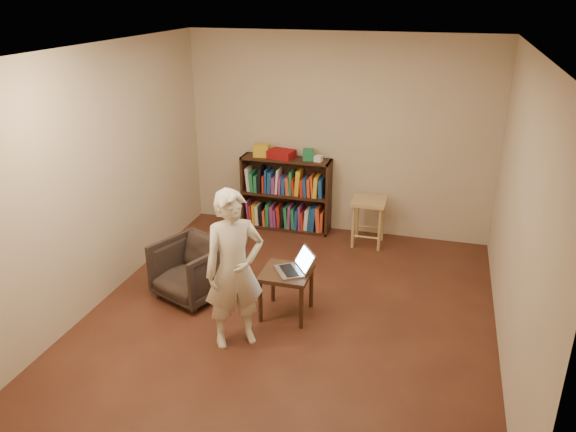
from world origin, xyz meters
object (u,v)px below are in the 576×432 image
(armchair, at_px, (192,270))
(side_table, at_px, (286,279))
(bookshelf, at_px, (286,198))
(laptop, at_px, (296,266))
(person, at_px, (234,270))
(stool, at_px, (369,208))

(armchair, distance_m, side_table, 1.07)
(bookshelf, xyz_separation_m, laptop, (0.69, -2.10, 0.10))
(side_table, xyz_separation_m, person, (-0.32, -0.58, 0.35))
(stool, relative_size, person, 0.41)
(bookshelf, bearing_deg, armchair, -102.66)
(stool, height_order, side_table, stool)
(stool, xyz_separation_m, person, (-0.86, -2.48, 0.26))
(bookshelf, distance_m, laptop, 2.21)
(armchair, xyz_separation_m, side_table, (1.07, -0.08, 0.09))
(person, bearing_deg, bookshelf, 60.34)
(bookshelf, height_order, side_table, bookshelf)
(laptop, bearing_deg, side_table, -106.04)
(bookshelf, distance_m, armchair, 2.10)
(armchair, bearing_deg, stool, 70.65)
(armchair, distance_m, laptop, 1.18)
(side_table, bearing_deg, person, -118.71)
(laptop, bearing_deg, stool, 131.99)
(side_table, height_order, laptop, laptop)
(bookshelf, xyz_separation_m, side_table, (0.61, -2.12, -0.03))
(side_table, bearing_deg, armchair, 175.75)
(stool, bearing_deg, bookshelf, 169.03)
(stool, bearing_deg, laptop, -103.77)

